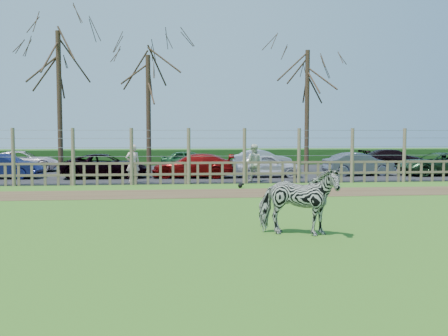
{
  "coord_description": "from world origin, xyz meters",
  "views": [
    {
      "loc": [
        -0.74,
        -14.13,
        2.27
      ],
      "look_at": [
        1.0,
        2.5,
        1.1
      ],
      "focal_mm": 40.0,
      "sensor_mm": 36.0,
      "label": 1
    }
  ],
  "objects": [
    {
      "name": "ground",
      "position": [
        0.0,
        0.0,
        0.0
      ],
      "size": [
        120.0,
        120.0,
        0.0
      ],
      "primitive_type": "plane",
      "color": "#54962D",
      "rests_on": "ground"
    },
    {
      "name": "dirt_strip",
      "position": [
        0.0,
        4.5,
        0.01
      ],
      "size": [
        34.0,
        2.8,
        0.01
      ],
      "primitive_type": "cube",
      "color": "brown",
      "rests_on": "ground"
    },
    {
      "name": "asphalt",
      "position": [
        0.0,
        14.5,
        0.02
      ],
      "size": [
        44.0,
        13.0,
        0.04
      ],
      "primitive_type": "cube",
      "color": "#232326",
      "rests_on": "ground"
    },
    {
      "name": "hedge",
      "position": [
        0.0,
        21.5,
        0.55
      ],
      "size": [
        46.0,
        2.0,
        1.1
      ],
      "primitive_type": "cube",
      "color": "#1E4716",
      "rests_on": "ground"
    },
    {
      "name": "fence",
      "position": [
        0.0,
        8.0,
        0.8
      ],
      "size": [
        30.16,
        0.16,
        2.5
      ],
      "color": "brown",
      "rests_on": "ground"
    },
    {
      "name": "tree_left",
      "position": [
        -6.5,
        12.5,
        5.62
      ],
      "size": [
        4.8,
        4.8,
        7.88
      ],
      "color": "#3D2B1E",
      "rests_on": "ground"
    },
    {
      "name": "tree_mid",
      "position": [
        -2.0,
        13.5,
        4.87
      ],
      "size": [
        4.8,
        4.8,
        6.83
      ],
      "color": "#3D2B1E",
      "rests_on": "ground"
    },
    {
      "name": "tree_right",
      "position": [
        7.0,
        14.0,
        5.24
      ],
      "size": [
        4.8,
        4.8,
        7.35
      ],
      "color": "#3D2B1E",
      "rests_on": "ground"
    },
    {
      "name": "zebra",
      "position": [
        2.03,
        -3.41,
        0.76
      ],
      "size": [
        1.98,
        1.36,
        1.53
      ],
      "primitive_type": "imported",
      "rotation": [
        0.0,
        0.0,
        1.25
      ],
      "color": "gray",
      "rests_on": "ground"
    },
    {
      "name": "visitor_a",
      "position": [
        -2.5,
        8.59,
        0.9
      ],
      "size": [
        0.7,
        0.54,
        1.72
      ],
      "primitive_type": "imported",
      "rotation": [
        0.0,
        0.0,
        3.35
      ],
      "color": "beige",
      "rests_on": "asphalt"
    },
    {
      "name": "visitor_b",
      "position": [
        3.0,
        8.56,
        0.9
      ],
      "size": [
        0.99,
        0.86,
        1.72
      ],
      "primitive_type": "imported",
      "rotation": [
        0.0,
        0.0,
        2.86
      ],
      "color": "silver",
      "rests_on": "asphalt"
    },
    {
      "name": "crow",
      "position": [
        2.09,
        6.29,
        0.1
      ],
      "size": [
        0.25,
        0.19,
        0.2
      ],
      "color": "black",
      "rests_on": "ground"
    },
    {
      "name": "car_1",
      "position": [
        -9.01,
        11.36,
        0.64
      ],
      "size": [
        3.75,
        1.62,
        1.2
      ],
      "primitive_type": "imported",
      "rotation": [
        0.0,
        0.0,
        1.47
      ],
      "color": "#141B50",
      "rests_on": "asphalt"
    },
    {
      "name": "car_2",
      "position": [
        -4.04,
        11.14,
        0.64
      ],
      "size": [
        4.43,
        2.25,
        1.2
      ],
      "primitive_type": "imported",
      "rotation": [
        0.0,
        0.0,
        1.63
      ],
      "color": "black",
      "rests_on": "asphalt"
    },
    {
      "name": "car_3",
      "position": [
        0.32,
        10.85,
        0.64
      ],
      "size": [
        4.31,
        2.17,
        1.2
      ],
      "primitive_type": "imported",
      "rotation": [
        0.0,
        0.0,
        4.59
      ],
      "color": "maroon",
      "rests_on": "asphalt"
    },
    {
      "name": "car_4",
      "position": [
        4.04,
        10.75,
        0.64
      ],
      "size": [
        3.63,
        1.7,
        1.2
      ],
      "primitive_type": "imported",
      "rotation": [
        0.0,
        0.0,
        1.49
      ],
      "color": "silver",
      "rests_on": "asphalt"
    },
    {
      "name": "car_5",
      "position": [
        9.08,
        11.27,
        0.64
      ],
      "size": [
        3.72,
        1.51,
        1.2
      ],
      "primitive_type": "imported",
      "rotation": [
        0.0,
        0.0,
        1.64
      ],
      "color": "#4E5463",
      "rests_on": "asphalt"
    },
    {
      "name": "car_6",
      "position": [
        13.25,
        10.92,
        0.64
      ],
      "size": [
        4.4,
        2.17,
        1.2
      ],
      "primitive_type": "imported",
      "rotation": [
        0.0,
        0.0,
        4.75
      ],
      "color": "#224125",
      "rests_on": "asphalt"
    },
    {
      "name": "car_8",
      "position": [
        -9.39,
        15.82,
        0.64
      ],
      "size": [
        4.55,
        2.56,
        1.2
      ],
      "primitive_type": "imported",
      "rotation": [
        0.0,
        0.0,
        1.71
      ],
      "color": "silver",
      "rests_on": "asphalt"
    },
    {
      "name": "car_10",
      "position": [
        0.34,
        15.75,
        0.64
      ],
      "size": [
        3.61,
        1.66,
        1.2
      ],
      "primitive_type": "imported",
      "rotation": [
        0.0,
        0.0,
        1.5
      ],
      "color": "#21582B",
      "rests_on": "asphalt"
    },
    {
      "name": "car_11",
      "position": [
        4.82,
        16.37,
        0.64
      ],
      "size": [
        3.66,
        1.32,
        1.2
      ],
      "primitive_type": "imported",
      "rotation": [
        0.0,
        0.0,
        1.56
      ],
      "color": "#B6B8C8",
      "rests_on": "asphalt"
    },
    {
      "name": "car_13",
      "position": [
        13.3,
        16.31,
        0.64
      ],
      "size": [
        4.15,
        1.73,
        1.2
      ],
      "primitive_type": "imported",
      "rotation": [
        0.0,
        0.0,
        1.56
      ],
      "color": "black",
      "rests_on": "asphalt"
    }
  ]
}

